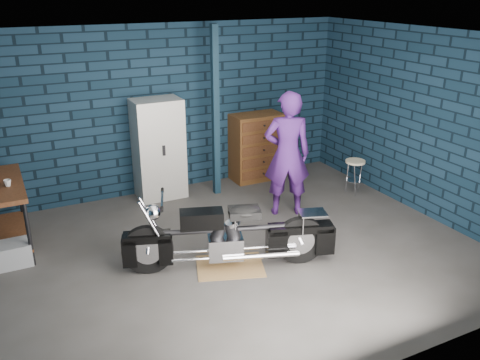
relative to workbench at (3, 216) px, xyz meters
The scene contains 12 objects.
ground 3.08m from the workbench, 28.41° to the right, with size 6.00×6.00×0.00m, color #4A4745.
room_walls 3.18m from the workbench, 18.50° to the right, with size 6.02×5.01×2.71m.
support_post 3.39m from the workbench, ahead, with size 0.10×0.10×2.70m, color #112735.
workbench is the anchor object (origin of this frame).
drip_mat 3.01m from the workbench, 35.87° to the right, with size 0.81×0.61×0.01m, color #997042.
motorcycle 2.97m from the workbench, 35.87° to the right, with size 2.18×0.59×0.96m, color black, non-canonical shape.
person 3.93m from the workbench, 10.08° to the right, with size 0.68×0.45×1.86m, color #4C1F75.
storage_bin 0.59m from the workbench, 87.71° to the right, with size 0.46×0.33×0.29m, color #909398.
locker 2.51m from the workbench, 18.29° to the left, with size 0.75×0.53×1.60m, color silver.
tool_chest 4.21m from the workbench, 10.69° to the left, with size 0.88×0.49×1.17m, color brown.
shop_stool 5.26m from the workbench, ahead, with size 0.32×0.32×0.58m, color beige, non-canonical shape.
cup_b 0.54m from the workbench, 55.49° to the right, with size 0.09×0.09×0.09m, color beige.
Camera 1 is at (-2.59, -5.21, 3.25)m, focal length 38.00 mm.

